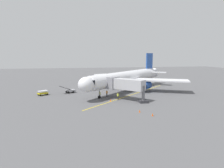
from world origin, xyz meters
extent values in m
plane|color=#565659|center=(0.00, 0.00, 0.00)|extent=(220.00, 220.00, 0.00)
cube|color=yellow|center=(-1.02, 6.06, 0.01)|extent=(29.28, 27.60, 0.01)
cylinder|color=white|center=(-1.02, 0.06, 4.10)|extent=(27.36, 26.08, 3.80)
ellipsoid|color=white|center=(12.23, 12.53, 4.10)|extent=(5.39, 5.37, 3.61)
cone|color=white|center=(-14.49, -12.63, 4.10)|extent=(4.53, 4.55, 3.42)
cube|color=black|center=(11.21, 11.57, 4.65)|extent=(3.38, 3.45, 0.90)
cube|color=white|center=(-9.57, 3.71, 3.50)|extent=(17.66, 11.85, 0.36)
cylinder|color=#1E479E|center=(-5.72, 3.59, 2.00)|extent=(4.05, 4.01, 2.30)
cylinder|color=black|center=(-4.45, 4.79, 2.00)|extent=(1.59, 1.67, 2.10)
cube|color=white|center=(2.12, -8.70, 3.50)|extent=(11.03, 17.77, 0.36)
cylinder|color=#1E479E|center=(2.23, -4.85, 2.00)|extent=(4.05, 4.01, 2.30)
cylinder|color=black|center=(3.50, -3.65, 2.00)|extent=(1.59, 1.67, 2.10)
cube|color=#1E479E|center=(-12.30, -10.57, 7.90)|extent=(3.74, 3.55, 7.20)
cube|color=white|center=(-14.28, -8.04, 4.70)|extent=(6.77, 5.18, 0.24)
cube|color=white|center=(-9.89, -12.70, 4.70)|extent=(4.90, 6.81, 0.24)
cylinder|color=slate|center=(8.81, 9.31, 1.73)|extent=(0.24, 0.24, 2.77)
cylinder|color=black|center=(8.81, 9.31, 0.35)|extent=(0.82, 0.81, 0.70)
cylinder|color=slate|center=(-4.99, -0.11, 1.94)|extent=(0.24, 0.24, 2.77)
cylinder|color=black|center=(-4.99, -0.11, 0.55)|extent=(1.11, 1.08, 1.10)
cylinder|color=slate|center=(-1.42, -3.89, 1.94)|extent=(0.24, 0.24, 2.77)
cylinder|color=black|center=(-1.42, -3.89, 0.55)|extent=(1.11, 1.08, 1.10)
cube|color=#B7B7BC|center=(2.53, 12.33, 3.90)|extent=(8.06, 8.33, 2.50)
cube|color=gray|center=(5.62, 9.05, 3.90)|extent=(4.25, 4.23, 3.00)
cylinder|color=slate|center=(-0.55, 15.61, 1.95)|extent=(0.70, 0.70, 3.90)
cube|color=#333338|center=(-0.55, 15.61, 0.30)|extent=(2.00, 2.00, 0.60)
cylinder|color=#23232D|center=(8.64, 8.95, 0.44)|extent=(0.26, 0.26, 0.88)
cube|color=#D8EA19|center=(8.64, 8.95, 1.18)|extent=(0.43, 0.44, 0.60)
cube|color=silver|center=(8.64, 8.95, 1.18)|extent=(0.45, 0.46, 0.10)
sphere|color=beige|center=(8.64, 8.95, 1.60)|extent=(0.22, 0.22, 0.22)
cylinder|color=#23232D|center=(4.50, 11.61, 0.44)|extent=(0.26, 0.26, 0.88)
cube|color=#D8EA19|center=(4.50, 11.61, 1.18)|extent=(0.40, 0.45, 0.60)
cube|color=silver|center=(4.50, 11.61, 1.18)|extent=(0.42, 0.47, 0.10)
sphere|color=tan|center=(4.50, 11.61, 1.60)|extent=(0.22, 0.22, 0.22)
cylinder|color=#23232D|center=(6.62, 7.76, 0.44)|extent=(0.26, 0.26, 0.88)
cube|color=orange|center=(6.62, 7.76, 1.18)|extent=(0.38, 0.25, 0.60)
cube|color=silver|center=(6.62, 7.76, 1.18)|extent=(0.40, 0.26, 0.10)
sphere|color=beige|center=(6.62, 7.76, 1.60)|extent=(0.22, 0.22, 0.22)
cube|color=#9E9EA3|center=(15.88, 0.51, 0.62)|extent=(2.63, 2.29, 0.60)
cube|color=black|center=(17.33, 1.19, 1.52)|extent=(3.78, 2.40, 1.61)
cylinder|color=black|center=(16.65, 1.59, 0.32)|extent=(0.69, 0.50, 0.64)
cylinder|color=black|center=(17.20, 0.41, 0.32)|extent=(0.69, 0.50, 0.64)
cylinder|color=black|center=(15.29, 0.95, 0.32)|extent=(0.69, 0.50, 0.64)
cylinder|color=black|center=(15.84, -0.23, 0.32)|extent=(0.69, 0.50, 0.64)
cube|color=yellow|center=(23.40, 2.65, 0.56)|extent=(2.94, 2.61, 0.24)
cube|color=silver|center=(23.40, 2.65, 1.23)|extent=(2.94, 2.61, 0.08)
cylinder|color=slate|center=(24.05, 3.83, 0.96)|extent=(0.06, 0.06, 0.55)
cylinder|color=slate|center=(24.74, 2.80, 0.96)|extent=(0.06, 0.06, 0.55)
cylinder|color=slate|center=(22.06, 2.50, 0.96)|extent=(0.06, 0.06, 0.55)
cylinder|color=slate|center=(22.74, 1.47, 0.96)|extent=(0.06, 0.06, 0.55)
cylinder|color=black|center=(23.83, 3.72, 0.22)|extent=(0.50, 0.45, 0.44)
cylinder|color=black|center=(24.55, 2.64, 0.22)|extent=(0.50, 0.45, 0.44)
cylinder|color=black|center=(22.25, 2.67, 0.22)|extent=(0.50, 0.45, 0.44)
cylinder|color=black|center=(22.97, 1.58, 0.22)|extent=(0.50, 0.45, 0.44)
cone|color=#F2590F|center=(1.27, 25.50, 0.28)|extent=(0.32, 0.32, 0.55)
cone|color=#F2590F|center=(6.53, 12.85, 0.28)|extent=(0.32, 0.32, 0.55)
cone|color=#F2590F|center=(2.79, 22.88, 0.28)|extent=(0.32, 0.32, 0.55)
cone|color=#F2590F|center=(16.41, -0.94, 0.28)|extent=(0.32, 0.32, 0.55)
camera|label=1|loc=(14.84, 57.18, 10.85)|focal=31.25mm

